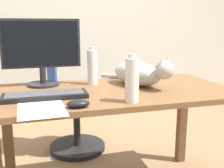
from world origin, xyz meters
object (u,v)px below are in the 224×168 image
object	(u,v)px
monitor	(42,50)
spray_bottle	(132,80)
keyboard	(45,95)
office_chair	(70,107)
water_bottle	(92,67)
computer_mouse	(78,104)
cat	(140,73)

from	to	relation	value
monitor	spray_bottle	xyz separation A→B (m)	(0.41, -0.51, -0.11)
keyboard	spray_bottle	world-z (taller)	spray_bottle
office_chair	spray_bottle	size ratio (longest dim) A/B	3.74
water_bottle	monitor	bearing A→B (deg)	170.59
monitor	water_bottle	bearing A→B (deg)	-9.41
office_chair	keyboard	size ratio (longest dim) A/B	2.06
water_bottle	spray_bottle	world-z (taller)	water_bottle
water_bottle	office_chair	bearing A→B (deg)	99.12
monitor	keyboard	bearing A→B (deg)	-90.22
spray_bottle	monitor	bearing A→B (deg)	128.92
water_bottle	spray_bottle	distance (m)	0.47
keyboard	computer_mouse	world-z (taller)	computer_mouse
keyboard	computer_mouse	distance (m)	0.26
monitor	water_bottle	xyz separation A→B (m)	(0.31, -0.05, -0.11)
computer_mouse	water_bottle	world-z (taller)	water_bottle
office_chair	cat	size ratio (longest dim) A/B	1.61
office_chair	spray_bottle	world-z (taller)	spray_bottle
keyboard	cat	bearing A→B (deg)	13.18
cat	computer_mouse	distance (m)	0.57
cat	water_bottle	world-z (taller)	water_bottle
office_chair	monitor	distance (m)	0.76
office_chair	water_bottle	bearing A→B (deg)	-80.88
monitor	water_bottle	distance (m)	0.33
monitor	keyboard	world-z (taller)	monitor
computer_mouse	monitor	bearing A→B (deg)	104.83
monitor	cat	bearing A→B (deg)	-16.98
keyboard	monitor	bearing A→B (deg)	89.78
office_chair	keyboard	distance (m)	0.90
spray_bottle	office_chair	bearing A→B (deg)	100.75
computer_mouse	spray_bottle	bearing A→B (deg)	4.03
monitor	cat	distance (m)	0.63
computer_mouse	water_bottle	bearing A→B (deg)	70.54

